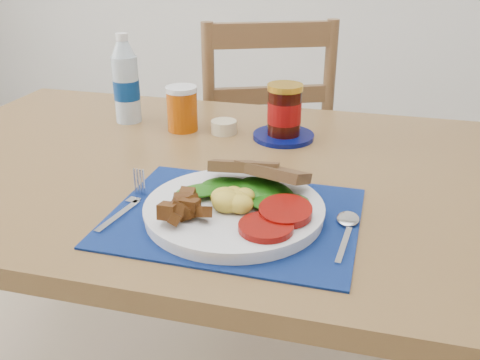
# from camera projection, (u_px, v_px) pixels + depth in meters

# --- Properties ---
(table) EXTENTS (1.40, 0.90, 0.75)m
(table) POSITION_uv_depth(u_px,v_px,m) (210.00, 199.00, 1.17)
(table) COLOR brown
(table) RESTS_ON ground
(chair_far) EXTENTS (0.56, 0.55, 1.17)m
(chair_far) POSITION_uv_depth(u_px,v_px,m) (262.00, 129.00, 1.82)
(chair_far) COLOR brown
(chair_far) RESTS_ON ground
(placemat) EXTENTS (0.43, 0.34, 0.00)m
(placemat) POSITION_uv_depth(u_px,v_px,m) (234.00, 217.00, 0.92)
(placemat) COLOR black
(placemat) RESTS_ON table
(breakfast_plate) EXTENTS (0.31, 0.31, 0.07)m
(breakfast_plate) POSITION_uv_depth(u_px,v_px,m) (230.00, 205.00, 0.91)
(breakfast_plate) COLOR silver
(breakfast_plate) RESTS_ON placemat
(fork) EXTENTS (0.03, 0.17, 0.00)m
(fork) POSITION_uv_depth(u_px,v_px,m) (128.00, 206.00, 0.95)
(fork) COLOR #B2B5BA
(fork) RESTS_ON placemat
(spoon) EXTENTS (0.04, 0.16, 0.00)m
(spoon) POSITION_uv_depth(u_px,v_px,m) (347.00, 228.00, 0.88)
(spoon) COLOR #B2B5BA
(spoon) RESTS_ON placemat
(water_bottle) EXTENTS (0.07, 0.07, 0.23)m
(water_bottle) POSITION_uv_depth(u_px,v_px,m) (126.00, 84.00, 1.36)
(water_bottle) COLOR #ADBFCC
(water_bottle) RESTS_ON table
(juice_glass) EXTENTS (0.07, 0.07, 0.10)m
(juice_glass) POSITION_uv_depth(u_px,v_px,m) (182.00, 110.00, 1.32)
(juice_glass) COLOR #A84404
(juice_glass) RESTS_ON table
(ramekin) EXTENTS (0.06, 0.06, 0.03)m
(ramekin) POSITION_uv_depth(u_px,v_px,m) (224.00, 127.00, 1.31)
(ramekin) COLOR beige
(ramekin) RESTS_ON table
(jam_on_saucer) EXTENTS (0.15, 0.15, 0.13)m
(jam_on_saucer) POSITION_uv_depth(u_px,v_px,m) (284.00, 115.00, 1.26)
(jam_on_saucer) COLOR #050C50
(jam_on_saucer) RESTS_ON table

